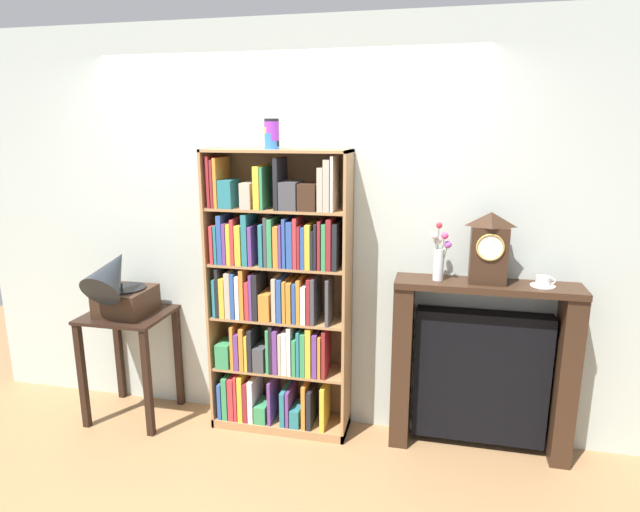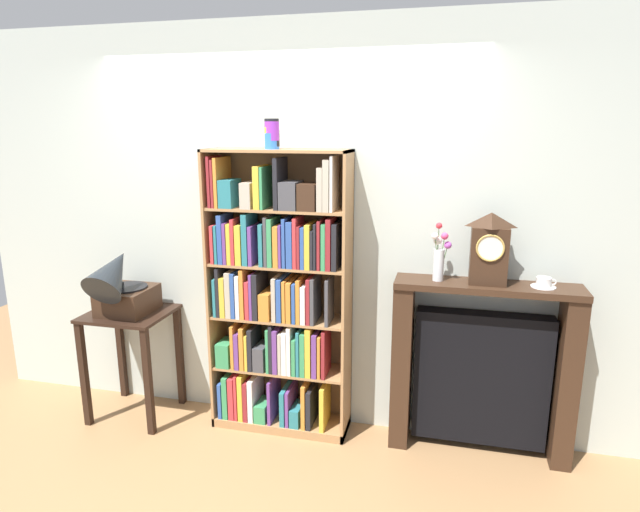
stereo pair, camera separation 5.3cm
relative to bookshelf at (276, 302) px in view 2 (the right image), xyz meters
name	(u,v)px [view 2 (the right image)]	position (x,y,z in m)	size (l,w,h in m)	color
ground_plane	(276,436)	(0.02, -0.12, -0.91)	(7.92, 6.40, 0.02)	#997047
wall_back	(304,232)	(0.14, 0.19, 0.45)	(4.92, 0.08, 2.70)	beige
bookshelf	(276,302)	(0.00, 0.00, 0.00)	(0.93, 0.29, 1.90)	#A87A4C
cup_stack	(272,134)	(0.00, -0.03, 1.09)	(0.09, 0.09, 0.18)	blue
side_table_left	(131,339)	(-1.05, -0.09, -0.33)	(0.56, 0.49, 0.78)	black
gramophone	(120,285)	(-1.05, -0.17, 0.09)	(0.32, 0.53, 0.53)	#382316
fireplace_mantel	(481,370)	(1.33, 0.04, -0.36)	(1.10, 0.26, 1.12)	#382316
mantel_clock	(489,249)	(1.32, 0.02, 0.43)	(0.21, 0.15, 0.43)	#382316
flower_vase	(439,256)	(1.04, 0.02, 0.37)	(0.12, 0.09, 0.36)	silver
teacup_with_saucer	(544,283)	(1.64, 0.02, 0.24)	(0.14, 0.14, 0.06)	white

